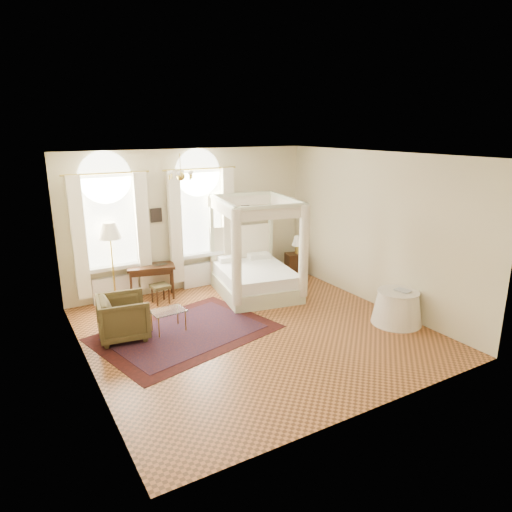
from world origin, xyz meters
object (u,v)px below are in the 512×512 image
(nightstand, at_px, (294,265))
(floor_lamp, at_px, (110,235))
(canopy_bed, at_px, (255,273))
(coffee_table, at_px, (168,313))
(armchair, at_px, (123,317))
(stool, at_px, (160,288))
(side_table, at_px, (397,307))
(writing_desk, at_px, (151,270))

(nightstand, relative_size, floor_lamp, 0.33)
(canopy_bed, relative_size, floor_lamp, 1.26)
(canopy_bed, bearing_deg, coffee_table, -159.38)
(nightstand, relative_size, armchair, 0.68)
(stool, height_order, armchair, armchair)
(nightstand, xyz_separation_m, stool, (-3.66, -0.09, 0.05))
(side_table, bearing_deg, coffee_table, 154.71)
(armchair, xyz_separation_m, side_table, (4.85, -2.06, -0.08))
(armchair, relative_size, coffee_table, 1.37)
(floor_lamp, relative_size, side_table, 1.87)
(stool, height_order, floor_lamp, floor_lamp)
(nightstand, bearing_deg, armchair, -163.51)
(canopy_bed, relative_size, writing_desk, 2.06)
(canopy_bed, xyz_separation_m, writing_desk, (-2.17, 0.95, 0.15))
(floor_lamp, bearing_deg, side_table, -39.52)
(nightstand, bearing_deg, canopy_bed, -157.31)
(writing_desk, distance_m, coffee_table, 1.92)
(writing_desk, xyz_separation_m, coffee_table, (-0.28, -1.88, -0.28))
(side_table, bearing_deg, armchair, 156.97)
(side_table, bearing_deg, canopy_bed, 119.38)
(writing_desk, bearing_deg, stool, -81.13)
(canopy_bed, distance_m, armchair, 3.35)
(writing_desk, relative_size, coffee_table, 1.73)
(canopy_bed, xyz_separation_m, side_table, (1.60, -2.84, -0.18))
(writing_desk, relative_size, stool, 2.65)
(writing_desk, height_order, stool, writing_desk)
(canopy_bed, height_order, side_table, canopy_bed)
(stool, bearing_deg, canopy_bed, -14.88)
(canopy_bed, relative_size, stool, 5.46)
(coffee_table, bearing_deg, nightstand, 21.43)
(nightstand, distance_m, stool, 3.66)
(nightstand, height_order, floor_lamp, floor_lamp)
(stool, bearing_deg, side_table, -42.52)
(nightstand, bearing_deg, floor_lamp, 176.18)
(floor_lamp, bearing_deg, stool, -23.84)
(canopy_bed, bearing_deg, nightstand, 22.69)
(nightstand, xyz_separation_m, writing_desk, (-3.72, 0.30, 0.36))
(side_table, bearing_deg, stool, 137.48)
(armchair, bearing_deg, coffee_table, -92.81)
(canopy_bed, height_order, coffee_table, canopy_bed)
(canopy_bed, height_order, stool, canopy_bed)
(armchair, height_order, floor_lamp, floor_lamp)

